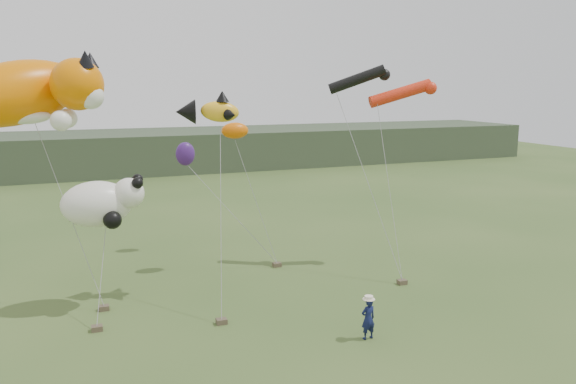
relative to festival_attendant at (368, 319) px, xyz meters
name	(u,v)px	position (x,y,z in m)	size (l,w,h in m)	color
ground	(322,346)	(-1.77, 0.03, -0.76)	(120.00, 120.00, 0.00)	#385123
headland	(118,153)	(-4.89, 44.72, 1.16)	(90.00, 13.00, 4.00)	#2D3D28
festival_attendant	(368,319)	(0.00, 0.00, 0.00)	(0.55, 0.36, 1.51)	#111741
sandbag_anchors	(229,298)	(-3.62, 5.29, -0.66)	(13.53, 5.97, 0.20)	brown
cat_kite	(30,92)	(-10.77, 8.59, 7.83)	(7.37, 4.76, 3.54)	orange
fish_kite	(207,111)	(-4.05, 6.56, 7.07)	(2.70, 1.79, 1.36)	yellow
tube_kites	(387,86)	(5.21, 7.88, 8.05)	(5.00, 2.57, 2.09)	black
panda_kite	(102,203)	(-8.39, 6.55, 3.54)	(3.22, 2.08, 2.00)	white
misc_kites	(207,144)	(-2.99, 11.54, 5.19)	(2.77, 4.86, 2.51)	#EE6505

